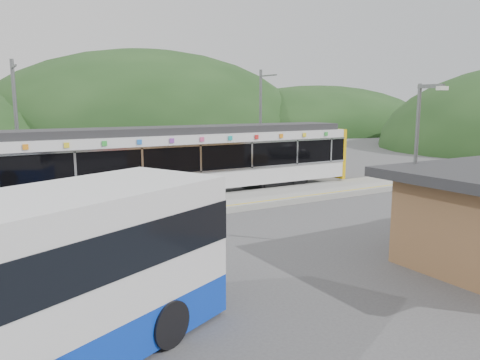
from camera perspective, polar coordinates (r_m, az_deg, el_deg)
ground at (r=19.40m, az=-0.99°, el=-5.42°), size 120.00×120.00×0.00m
hills at (r=27.01m, az=4.86°, el=-1.23°), size 146.00×149.00×26.00m
platform at (r=22.21m, az=-5.22°, el=-3.15°), size 26.00×3.20×0.30m
yellow_line at (r=21.03m, az=-3.70°, el=-3.41°), size 26.00×0.10×0.01m
train at (r=24.44m, az=-7.36°, el=2.51°), size 20.44×3.01×3.74m
catenary_mast_west at (r=24.99m, az=-25.53°, el=5.48°), size 0.18×1.80×7.00m
catenary_mast_east at (r=29.75m, az=2.55°, el=6.85°), size 0.18×1.80×7.00m
lamp_post at (r=16.16m, az=20.98°, el=3.00°), size 0.36×0.99×5.56m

